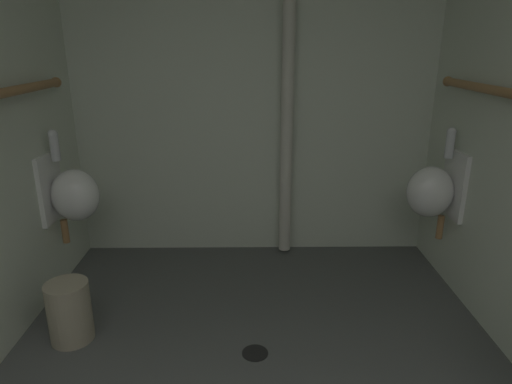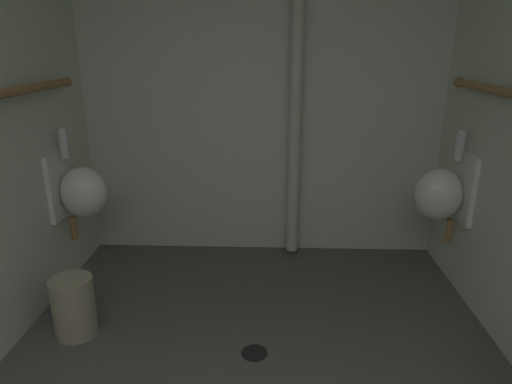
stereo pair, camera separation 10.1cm
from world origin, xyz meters
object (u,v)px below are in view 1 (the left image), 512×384
object	(u,v)px
urinal_left_mid	(72,193)
floor_drain	(255,353)
waste_bin	(70,312)
urinal_right_far	(433,190)
standpipe_back_wall	(288,89)

from	to	relation	value
urinal_left_mid	floor_drain	world-z (taller)	urinal_left_mid
waste_bin	urinal_right_far	bearing A→B (deg)	16.32
floor_drain	waste_bin	xyz separation A→B (m)	(-1.01, 0.14, 0.17)
waste_bin	standpipe_back_wall	bearing A→B (deg)	40.94
standpipe_back_wall	floor_drain	xyz separation A→B (m)	(-0.24, -1.23, -1.26)
urinal_right_far	standpipe_back_wall	world-z (taller)	standpipe_back_wall
urinal_right_far	floor_drain	distance (m)	1.55
urinal_left_mid	standpipe_back_wall	world-z (taller)	standpipe_back_wall
urinal_right_far	waste_bin	size ratio (longest dim) A/B	2.19
urinal_left_mid	floor_drain	bearing A→B (deg)	-32.55
urinal_left_mid	waste_bin	distance (m)	0.79
urinal_left_mid	urinal_right_far	distance (m)	2.34
urinal_right_far	floor_drain	bearing A→B (deg)	-146.40
urinal_right_far	waste_bin	bearing A→B (deg)	-163.68
urinal_left_mid	standpipe_back_wall	xyz separation A→B (m)	(1.41, 0.49, 0.61)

